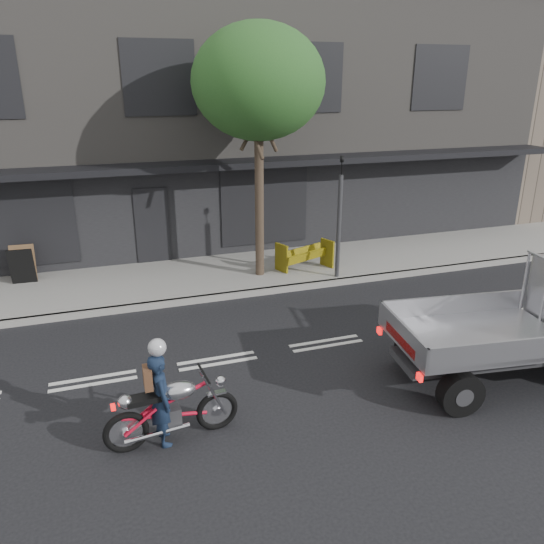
{
  "coord_description": "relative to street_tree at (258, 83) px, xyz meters",
  "views": [
    {
      "loc": [
        -1.93,
        -9.33,
        5.4
      ],
      "look_at": [
        1.33,
        0.5,
        1.6
      ],
      "focal_mm": 35.0,
      "sensor_mm": 36.0,
      "label": 1
    }
  ],
  "objects": [
    {
      "name": "traffic_light_pole",
      "position": [
        2.0,
        -0.85,
        -3.63
      ],
      "size": [
        0.12,
        0.12,
        3.5
      ],
      "color": "#2D2D30",
      "rests_on": "ground"
    },
    {
      "name": "sidewalk",
      "position": [
        -2.2,
        0.5,
        -5.2
      ],
      "size": [
        32.0,
        3.2,
        0.15
      ],
      "primitive_type": "cube",
      "color": "gray",
      "rests_on": "ground"
    },
    {
      "name": "rider",
      "position": [
        -3.55,
        -6.39,
        -4.51
      ],
      "size": [
        0.41,
        0.59,
        1.54
      ],
      "primitive_type": "imported",
      "rotation": [
        0.0,
        0.0,
        1.65
      ],
      "color": "#142037",
      "rests_on": "ground"
    },
    {
      "name": "kerb",
      "position": [
        -2.2,
        -1.1,
        -5.2
      ],
      "size": [
        32.0,
        0.2,
        0.15
      ],
      "primitive_type": "cube",
      "color": "gray",
      "rests_on": "ground"
    },
    {
      "name": "building_main",
      "position": [
        -2.2,
        7.1,
        -1.28
      ],
      "size": [
        26.0,
        10.0,
        8.0
      ],
      "primitive_type": "cube",
      "color": "slate",
      "rests_on": "ground"
    },
    {
      "name": "sandwich_board",
      "position": [
        -6.28,
        1.28,
        -4.63
      ],
      "size": [
        0.65,
        0.45,
        1.0
      ],
      "primitive_type": null,
      "rotation": [
        0.0,
        0.0,
        -0.05
      ],
      "color": "black",
      "rests_on": "sidewalk"
    },
    {
      "name": "motorcycle",
      "position": [
        -3.4,
        -6.39,
        -4.71
      ],
      "size": [
        2.14,
        0.62,
        1.1
      ],
      "rotation": [
        0.0,
        0.0,
        0.08
      ],
      "color": "black",
      "rests_on": "ground"
    },
    {
      "name": "ground",
      "position": [
        -2.2,
        -4.2,
        -5.28
      ],
      "size": [
        80.0,
        80.0,
        0.0
      ],
      "primitive_type": "plane",
      "color": "black",
      "rests_on": "ground"
    },
    {
      "name": "street_tree",
      "position": [
        0.0,
        0.0,
        0.0
      ],
      "size": [
        3.4,
        3.4,
        6.74
      ],
      "color": "#382B21",
      "rests_on": "ground"
    },
    {
      "name": "construction_barrier",
      "position": [
        1.37,
        -0.2,
        -4.7
      ],
      "size": [
        1.64,
        1.14,
        0.85
      ],
      "primitive_type": null,
      "rotation": [
        0.0,
        0.0,
        0.38
      ],
      "color": "yellow",
      "rests_on": "sidewalk"
    }
  ]
}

